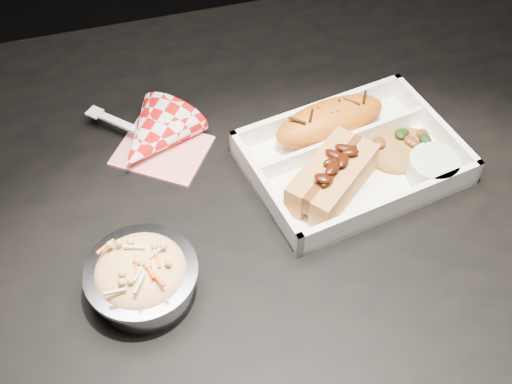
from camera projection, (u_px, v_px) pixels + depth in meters
dining_table at (283, 240)px, 0.84m from camera, size 1.20×0.80×0.75m
food_tray at (351, 161)px, 0.79m from camera, size 0.28×0.22×0.04m
fried_pastry at (330, 121)px, 0.81m from camera, size 0.16×0.09×0.05m
hotdog at (332, 176)px, 0.75m from camera, size 0.13×0.12×0.06m
fried_rice_mound at (402, 143)px, 0.79m from camera, size 0.10×0.09×0.03m
cupcake_liner at (433, 168)px, 0.77m from camera, size 0.06×0.06×0.03m
foil_coleslaw_cup at (142, 275)px, 0.66m from camera, size 0.12×0.12×0.07m
napkin_fork at (152, 139)px, 0.81m from camera, size 0.16×0.16×0.10m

